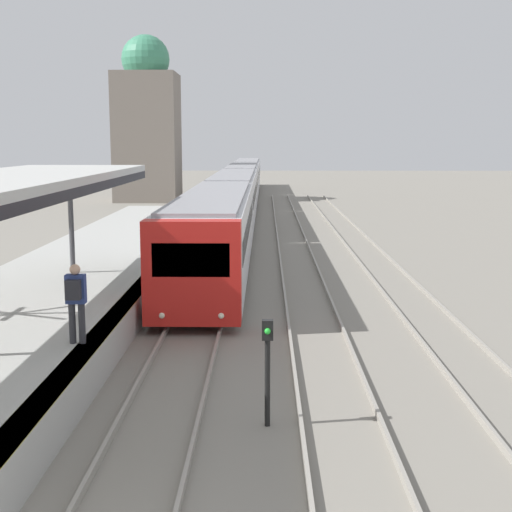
{
  "coord_description": "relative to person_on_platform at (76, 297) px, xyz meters",
  "views": [
    {
      "loc": [
        1.91,
        -6.28,
        5.04
      ],
      "look_at": [
        1.64,
        14.7,
        1.66
      ],
      "focal_mm": 50.0,
      "sensor_mm": 36.0,
      "label": 1
    }
  ],
  "objects": [
    {
      "name": "train_near",
      "position": [
        1.97,
        36.93,
        -0.15
      ],
      "size": [
        2.6,
        66.27,
        3.14
      ],
      "color": "red",
      "rests_on": "ground_plane"
    },
    {
      "name": "person_on_platform",
      "position": [
        0.0,
        0.0,
        0.0
      ],
      "size": [
        0.4,
        0.4,
        1.66
      ],
      "color": "#2D2D33",
      "rests_on": "station_platform"
    },
    {
      "name": "signal_post_near",
      "position": [
        3.93,
        -2.09,
        -0.69
      ],
      "size": [
        0.2,
        0.21,
        1.95
      ],
      "color": "black",
      "rests_on": "ground_plane"
    },
    {
      "name": "distant_domed_building",
      "position": [
        -6.17,
        47.13,
        4.66
      ],
      "size": [
        5.24,
        5.24,
        13.88
      ],
      "color": "slate",
      "rests_on": "ground_plane"
    }
  ]
}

